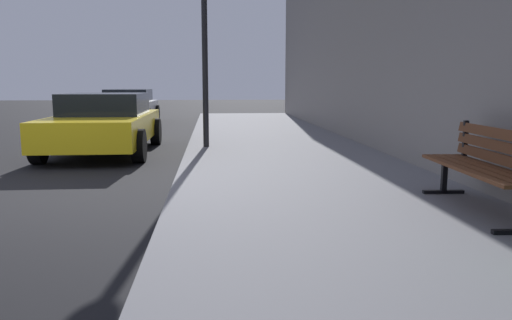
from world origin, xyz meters
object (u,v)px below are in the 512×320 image
Objects in this scene: car_yellow at (105,123)px; bench at (487,162)px; street_lamp at (204,12)px; car_silver at (128,106)px.

bench is at bearing 130.58° from car_yellow.
bench is 6.81m from street_lamp.
car_yellow and car_silver have the same top height.
street_lamp reaches higher than car_yellow.
street_lamp is at bearing 120.50° from bench.
street_lamp is 3.16m from car_yellow.
bench is 0.43× the size of car_yellow.
car_yellow is at bearing 95.78° from car_silver.
street_lamp is 0.95× the size of car_silver.
car_silver is (-2.98, 8.35, -2.29)m from street_lamp.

